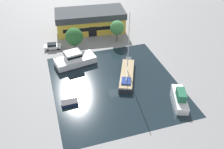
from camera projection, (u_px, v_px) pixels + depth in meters
name	position (u px, v px, depth m)	size (l,w,h in m)	color
ground_plane	(115.00, 84.00, 53.61)	(440.00, 440.00, 0.00)	gray
water_canal	(115.00, 84.00, 53.61)	(26.14, 28.73, 0.01)	black
warehouse_building	(90.00, 20.00, 72.85)	(20.67, 10.99, 5.92)	gold
quay_tree_near_building	(74.00, 37.00, 62.04)	(4.44, 4.44, 6.45)	brown
quay_tree_by_water	(117.00, 28.00, 66.71)	(3.85, 3.85, 5.91)	brown
parked_car	(53.00, 46.00, 65.07)	(4.52, 2.36, 1.59)	silver
sailboat_moored	(127.00, 74.00, 55.24)	(7.05, 12.24, 14.82)	#23282D
motor_cruiser	(75.00, 60.00, 58.98)	(10.11, 5.90, 3.48)	white
small_dinghy	(70.00, 103.00, 48.29)	(3.25, 1.75, 0.69)	#19234C
cabin_boat	(180.00, 98.00, 48.36)	(4.69, 7.88, 2.96)	white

